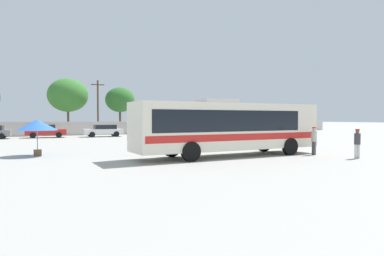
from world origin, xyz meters
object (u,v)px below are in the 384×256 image
object	(u,v)px
vendor_umbrella_near_gate_blue	(37,126)
utility_pole_near	(98,106)
coach_bus_cream_red	(227,126)
parked_car_rightmost_red	(151,129)
attendant_by_bus_door	(314,139)
parked_car_second_red	(45,131)
roadside_tree_midright	(120,100)
passenger_waiting_on_apron	(357,142)
parked_car_third_white	(104,130)
roadside_tree_midleft	(68,95)

from	to	relation	value
vendor_umbrella_near_gate_blue	utility_pole_near	distance (m)	27.50
coach_bus_cream_red	parked_car_rightmost_red	xyz separation A→B (m)	(4.07, 25.16, -1.02)
utility_pole_near	attendant_by_bus_door	bearing A→B (deg)	-78.45
attendant_by_bus_door	vendor_umbrella_near_gate_blue	world-z (taller)	vendor_umbrella_near_gate_blue
parked_car_second_red	utility_pole_near	distance (m)	9.78
coach_bus_cream_red	roadside_tree_midright	size ratio (longest dim) A/B	1.71
passenger_waiting_on_apron	parked_car_third_white	xyz separation A→B (m)	(-8.10, 28.52, -0.17)
coach_bus_cream_red	attendant_by_bus_door	bearing A→B (deg)	-18.40
attendant_by_bus_door	parked_car_third_white	bearing A→B (deg)	105.82
attendant_by_bus_door	vendor_umbrella_near_gate_blue	bearing A→B (deg)	155.58
roadside_tree_midleft	parked_car_second_red	bearing A→B (deg)	-108.77
parked_car_rightmost_red	coach_bus_cream_red	bearing A→B (deg)	-99.19
parked_car_rightmost_red	vendor_umbrella_near_gate_blue	bearing A→B (deg)	-125.27
parked_car_rightmost_red	roadside_tree_midright	distance (m)	9.67
roadside_tree_midleft	attendant_by_bus_door	bearing A→B (deg)	-74.83
parked_car_rightmost_red	roadside_tree_midleft	bearing A→B (deg)	130.41
parked_car_rightmost_red	utility_pole_near	world-z (taller)	utility_pole_near
passenger_waiting_on_apron	utility_pole_near	world-z (taller)	utility_pole_near
coach_bus_cream_red	roadside_tree_midright	distance (m)	33.86
coach_bus_cream_red	utility_pole_near	size ratio (longest dim) A/B	1.57
passenger_waiting_on_apron	parked_car_rightmost_red	distance (m)	29.38
attendant_by_bus_door	roadside_tree_midright	bearing A→B (deg)	94.89
vendor_umbrella_near_gate_blue	roadside_tree_midleft	distance (m)	31.32
vendor_umbrella_near_gate_blue	coach_bus_cream_red	bearing A→B (deg)	-27.30
coach_bus_cream_red	parked_car_rightmost_red	distance (m)	25.51
parked_car_second_red	parked_car_third_white	size ratio (longest dim) A/B	0.97
coach_bus_cream_red	roadside_tree_midleft	distance (m)	36.42
passenger_waiting_on_apron	parked_car_third_white	world-z (taller)	passenger_waiting_on_apron
coach_bus_cream_red	passenger_waiting_on_apron	world-z (taller)	coach_bus_cream_red
parked_car_third_white	parked_car_rightmost_red	distance (m)	6.36
coach_bus_cream_red	passenger_waiting_on_apron	bearing A→B (deg)	-35.41
attendant_by_bus_door	roadside_tree_midright	world-z (taller)	roadside_tree_midright
parked_car_rightmost_red	utility_pole_near	distance (m)	8.91
parked_car_rightmost_red	utility_pole_near	bearing A→B (deg)	132.83
coach_bus_cream_red	roadside_tree_midleft	xyz separation A→B (m)	(-5.05, 35.87, 3.82)
parked_car_third_white	roadside_tree_midleft	world-z (taller)	roadside_tree_midleft
vendor_umbrella_near_gate_blue	parked_car_second_red	size ratio (longest dim) A/B	0.52
vendor_umbrella_near_gate_blue	parked_car_rightmost_red	size ratio (longest dim) A/B	0.50
vendor_umbrella_near_gate_blue	parked_car_second_red	xyz separation A→B (m)	(1.41, 20.07, -1.01)
parked_car_second_red	utility_pole_near	xyz separation A→B (m)	(7.05, 6.01, 3.13)
vendor_umbrella_near_gate_blue	passenger_waiting_on_apron	bearing A→B (deg)	-30.45
vendor_umbrella_near_gate_blue	utility_pole_near	size ratio (longest dim) A/B	0.31
coach_bus_cream_red	utility_pole_near	bearing A→B (deg)	92.92
attendant_by_bus_door	parked_car_third_white	world-z (taller)	attendant_by_bus_door
attendant_by_bus_door	passenger_waiting_on_apron	size ratio (longest dim) A/B	1.04
parked_car_second_red	vendor_umbrella_near_gate_blue	bearing A→B (deg)	-94.01
parked_car_third_white	roadside_tree_midright	size ratio (longest dim) A/B	0.67
coach_bus_cream_red	vendor_umbrella_near_gate_blue	xyz separation A→B (m)	(-10.06, 5.19, 0.01)
passenger_waiting_on_apron	utility_pole_near	xyz separation A→B (m)	(-7.46, 35.44, 2.99)
attendant_by_bus_door	utility_pole_near	size ratio (longest dim) A/B	0.23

